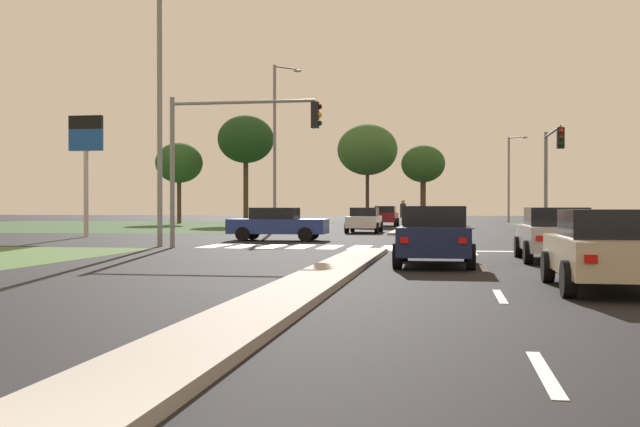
# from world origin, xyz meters

# --- Properties ---
(ground_plane) EXTENTS (200.00, 200.00, 0.00)m
(ground_plane) POSITION_xyz_m (0.00, 30.00, 0.00)
(ground_plane) COLOR black
(grass_verge_far_left) EXTENTS (35.00, 35.00, 0.01)m
(grass_verge_far_left) POSITION_xyz_m (-25.50, 54.50, 0.00)
(grass_verge_far_left) COLOR #2D4C28
(grass_verge_far_left) RESTS_ON ground
(median_island_near) EXTENTS (1.20, 22.00, 0.14)m
(median_island_near) POSITION_xyz_m (0.00, 11.00, 0.07)
(median_island_near) COLOR gray
(median_island_near) RESTS_ON ground
(median_island_far) EXTENTS (1.20, 36.00, 0.14)m
(median_island_far) POSITION_xyz_m (0.00, 55.00, 0.07)
(median_island_far) COLOR #ADA89E
(median_island_far) RESTS_ON ground
(lane_dash_near) EXTENTS (0.14, 2.00, 0.01)m
(lane_dash_near) POSITION_xyz_m (3.50, 3.73, 0.01)
(lane_dash_near) COLOR silver
(lane_dash_near) RESTS_ON ground
(lane_dash_second) EXTENTS (0.14, 2.00, 0.01)m
(lane_dash_second) POSITION_xyz_m (3.50, 9.73, 0.01)
(lane_dash_second) COLOR silver
(lane_dash_second) RESTS_ON ground
(lane_dash_third) EXTENTS (0.14, 2.00, 0.01)m
(lane_dash_third) POSITION_xyz_m (3.50, 15.73, 0.01)
(lane_dash_third) COLOR silver
(lane_dash_third) RESTS_ON ground
(lane_dash_fourth) EXTENTS (0.14, 2.00, 0.01)m
(lane_dash_fourth) POSITION_xyz_m (3.50, 21.73, 0.01)
(lane_dash_fourth) COLOR silver
(lane_dash_fourth) RESTS_ON ground
(stop_bar_near) EXTENTS (6.40, 0.50, 0.01)m
(stop_bar_near) POSITION_xyz_m (3.80, 23.00, 0.01)
(stop_bar_near) COLOR silver
(stop_bar_near) RESTS_ON ground
(crosswalk_bar_near) EXTENTS (0.70, 2.80, 0.01)m
(crosswalk_bar_near) POSITION_xyz_m (-6.40, 24.80, 0.01)
(crosswalk_bar_near) COLOR silver
(crosswalk_bar_near) RESTS_ON ground
(crosswalk_bar_second) EXTENTS (0.70, 2.80, 0.01)m
(crosswalk_bar_second) POSITION_xyz_m (-5.25, 24.80, 0.01)
(crosswalk_bar_second) COLOR silver
(crosswalk_bar_second) RESTS_ON ground
(crosswalk_bar_third) EXTENTS (0.70, 2.80, 0.01)m
(crosswalk_bar_third) POSITION_xyz_m (-4.10, 24.80, 0.01)
(crosswalk_bar_third) COLOR silver
(crosswalk_bar_third) RESTS_ON ground
(crosswalk_bar_fourth) EXTENTS (0.70, 2.80, 0.01)m
(crosswalk_bar_fourth) POSITION_xyz_m (-2.95, 24.80, 0.01)
(crosswalk_bar_fourth) COLOR silver
(crosswalk_bar_fourth) RESTS_ON ground
(crosswalk_bar_fifth) EXTENTS (0.70, 2.80, 0.01)m
(crosswalk_bar_fifth) POSITION_xyz_m (-1.80, 24.80, 0.01)
(crosswalk_bar_fifth) COLOR silver
(crosswalk_bar_fifth) RESTS_ON ground
(crosswalk_bar_sixth) EXTENTS (0.70, 2.80, 0.01)m
(crosswalk_bar_sixth) POSITION_xyz_m (-0.65, 24.80, 0.01)
(crosswalk_bar_sixth) COLOR silver
(crosswalk_bar_sixth) RESTS_ON ground
(crosswalk_bar_seventh) EXTENTS (0.70, 2.80, 0.01)m
(crosswalk_bar_seventh) POSITION_xyz_m (0.50, 24.80, 0.01)
(crosswalk_bar_seventh) COLOR silver
(crosswalk_bar_seventh) RESTS_ON ground
(crosswalk_bar_eighth) EXTENTS (0.70, 2.80, 0.01)m
(crosswalk_bar_eighth) POSITION_xyz_m (1.65, 24.80, 0.01)
(crosswalk_bar_eighth) COLOR silver
(crosswalk_bar_eighth) RESTS_ON ground
(car_blue_near) EXTENTS (4.51, 1.97, 1.51)m
(car_blue_near) POSITION_xyz_m (-5.06, 29.94, 0.77)
(car_blue_near) COLOR navy
(car_blue_near) RESTS_ON ground
(car_navy_second) EXTENTS (2.01, 4.34, 1.56)m
(car_navy_second) POSITION_xyz_m (2.28, 16.51, 0.80)
(car_navy_second) COLOR #161E47
(car_navy_second) RESTS_ON ground
(car_white_third) EXTENTS (1.97, 4.30, 1.50)m
(car_white_third) POSITION_xyz_m (-2.30, 41.16, 0.77)
(car_white_third) COLOR silver
(car_white_third) RESTS_ON ground
(car_beige_fourth) EXTENTS (2.09, 4.17, 1.49)m
(car_beige_fourth) POSITION_xyz_m (5.56, 11.00, 0.77)
(car_beige_fourth) COLOR #BCAD8E
(car_beige_fourth) RESTS_ON ground
(car_maroon_fifth) EXTENTS (2.01, 4.38, 1.61)m
(car_maroon_fifth) POSITION_xyz_m (-2.37, 57.36, 0.82)
(car_maroon_fifth) COLOR maroon
(car_maroon_fifth) RESTS_ON ground
(car_silver_sixth) EXTENTS (1.99, 4.42, 1.52)m
(car_silver_sixth) POSITION_xyz_m (5.63, 18.68, 0.78)
(car_silver_sixth) COLOR #B7B7BC
(car_silver_sixth) RESTS_ON ground
(traffic_signal_near_left) EXTENTS (5.80, 0.32, 5.66)m
(traffic_signal_near_left) POSITION_xyz_m (-5.46, 23.40, 3.96)
(traffic_signal_near_left) COLOR gray
(traffic_signal_near_left) RESTS_ON ground
(traffic_signal_far_right) EXTENTS (0.32, 5.44, 5.41)m
(traffic_signal_far_right) POSITION_xyz_m (7.60, 34.57, 3.78)
(traffic_signal_far_right) COLOR gray
(traffic_signal_far_right) RESTS_ON ground
(street_lamp_second) EXTENTS (1.57, 1.33, 10.77)m
(street_lamp_second) POSITION_xyz_m (-8.30, 24.06, 5.90)
(street_lamp_second) COLOR gray
(street_lamp_second) RESTS_ON ground
(street_lamp_third) EXTENTS (1.64, 1.41, 10.68)m
(street_lamp_third) POSITION_xyz_m (-8.29, 43.78, 5.87)
(street_lamp_third) COLOR gray
(street_lamp_third) RESTS_ON ground
(street_lamp_fourth) EXTENTS (1.71, 2.05, 8.24)m
(street_lamp_fourth) POSITION_xyz_m (8.54, 70.49, 4.68)
(street_lamp_fourth) COLOR gray
(street_lamp_fourth) RESTS_ON ground
(pedestrian_at_median) EXTENTS (0.34, 0.34, 1.82)m
(pedestrian_at_median) POSITION_xyz_m (0.07, 39.94, 1.25)
(pedestrian_at_median) COLOR #232833
(pedestrian_at_median) RESTS_ON median_island_far
(fuel_price_totem) EXTENTS (1.80, 0.24, 6.22)m
(fuel_price_totem) POSITION_xyz_m (-15.67, 32.39, 4.55)
(fuel_price_totem) COLOR silver
(fuel_price_totem) RESTS_ON ground
(treeline_near) EXTENTS (4.37, 4.37, 7.50)m
(treeline_near) POSITION_xyz_m (-21.98, 62.88, 5.61)
(treeline_near) COLOR #423323
(treeline_near) RESTS_ON ground
(treeline_second) EXTENTS (5.14, 5.14, 9.93)m
(treeline_second) POSITION_xyz_m (-15.63, 63.03, 7.70)
(treeline_second) COLOR #423323
(treeline_second) RESTS_ON ground
(treeline_third) EXTENTS (5.47, 5.47, 9.07)m
(treeline_third) POSITION_xyz_m (-4.60, 64.42, 6.73)
(treeline_third) COLOR #423323
(treeline_third) RESTS_ON ground
(treeline_fourth) EXTENTS (3.82, 3.82, 6.93)m
(treeline_fourth) POSITION_xyz_m (0.49, 62.52, 5.25)
(treeline_fourth) COLOR #423323
(treeline_fourth) RESTS_ON ground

